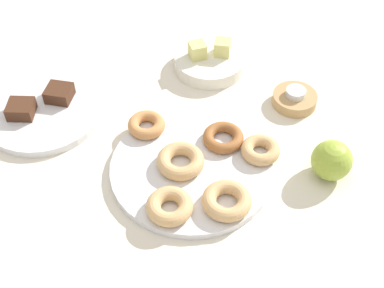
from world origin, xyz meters
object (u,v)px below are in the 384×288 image
donut_4 (260,150)px  cake_plate (43,111)px  candle_holder (295,99)px  melon_chunk_right (222,47)px  donut_0 (223,137)px  brownie_near (21,109)px  donut_3 (227,201)px  donut_5 (146,125)px  donut_2 (170,206)px  brownie_far (59,93)px  donut_1 (180,162)px  fruit_bowl (210,62)px  tealight (296,93)px  donut_plate (192,168)px  apple (332,162)px  melon_chunk_left (197,50)px

donut_4 → cake_plate: donut_4 is taller
cake_plate → donut_4: bearing=-14.6°
candle_holder → melon_chunk_right: melon_chunk_right is taller
donut_0 → brownie_near: bearing=171.1°
donut_3 → melon_chunk_right: size_ratio=2.53×
melon_chunk_right → donut_4: bearing=-76.5°
donut_5 → brownie_near: (-0.27, 0.04, 0.00)m
donut_2 → melon_chunk_right: 0.45m
brownie_far → melon_chunk_right: bearing=22.5°
donut_1 → fruit_bowl: donut_1 is taller
donut_3 → candle_holder: 0.33m
brownie_near → tealight: 0.59m
candle_holder → brownie_far: bearing=-178.4°
donut_plate → fruit_bowl: (0.03, 0.32, 0.01)m
donut_1 → candle_holder: (0.24, 0.20, -0.02)m
donut_5 → cake_plate: bearing=166.5°
apple → tealight: bearing=102.5°
brownie_near → melon_chunk_right: size_ratio=1.49×
donut_3 → donut_5: bearing=130.3°
tealight → melon_chunk_right: (-0.16, 0.13, 0.02)m
donut_0 → apple: (0.21, -0.07, 0.01)m
melon_chunk_left → brownie_near: bearing=-153.2°
melon_chunk_right → brownie_far: bearing=-157.5°
donut_3 → melon_chunk_left: melon_chunk_left is taller
candle_holder → melon_chunk_left: bearing=151.0°
donut_4 → brownie_far: brownie_far is taller
brownie_far → fruit_bowl: (0.33, 0.13, -0.02)m
donut_2 → apple: apple is taller
brownie_far → candle_holder: size_ratio=0.55×
donut_4 → apple: bearing=-16.2°
candle_holder → tealight: bearing=0.0°
cake_plate → melon_chunk_left: melon_chunk_left is taller
donut_0 → donut_5: bearing=168.8°
candle_holder → brownie_near: bearing=-173.5°
melon_chunk_left → candle_holder: bearing=-29.0°
donut_5 → melon_chunk_left: melon_chunk_left is taller
donut_2 → brownie_near: brownie_near is taller
candle_holder → melon_chunk_right: size_ratio=2.70×
donut_plate → donut_5: bearing=134.3°
tealight → fruit_bowl: tealight is taller
fruit_bowl → melon_chunk_left: melon_chunk_left is taller
tealight → candle_holder: bearing=0.0°
donut_3 → donut_1: bearing=134.4°
donut_2 → melon_chunk_left: 0.43m
candle_holder → melon_chunk_right: bearing=140.1°
donut_2 → tealight: donut_2 is taller
donut_3 → cake_plate: size_ratio=0.35×
apple → donut_0: bearing=160.7°
donut_0 → fruit_bowl: donut_0 is taller
donut_5 → brownie_far: brownie_far is taller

